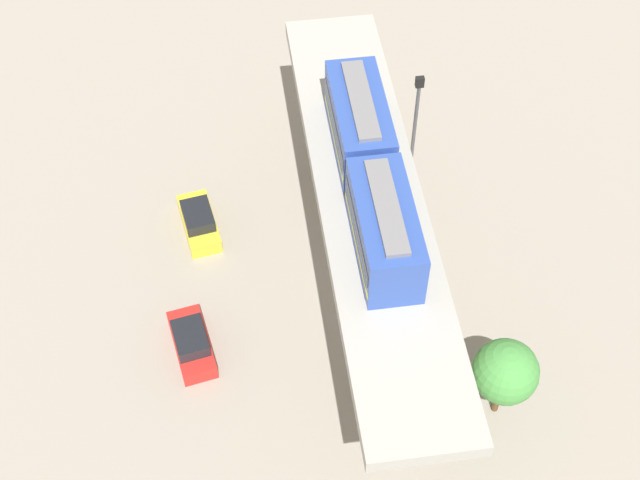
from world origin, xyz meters
TOP-DOWN VIEW (x-y plane):
  - ground_plane at (0.00, 0.00)m, footprint 120.00×120.00m
  - viaduct at (0.00, 0.00)m, footprint 5.20×28.00m
  - train at (0.00, 0.00)m, footprint 2.64×13.55m
  - parked_car_red at (9.72, 2.78)m, footprint 2.51×4.45m
  - parked_car_yellow at (8.88, -5.49)m, footprint 2.44×4.43m
  - tree_near_viaduct at (-5.29, 8.37)m, footprint 3.24×3.24m
  - signal_post at (-3.40, -5.26)m, footprint 0.44×0.28m

SIDE VIEW (x-z plane):
  - ground_plane at x=0.00m, z-range 0.00..0.00m
  - parked_car_red at x=9.72m, z-range -0.14..1.62m
  - parked_car_yellow at x=8.88m, z-range -0.14..1.62m
  - tree_near_viaduct at x=-5.29m, z-range 1.00..6.27m
  - signal_post at x=-3.40m, z-range 0.53..11.00m
  - viaduct at x=0.00m, z-range 1.97..9.85m
  - train at x=0.00m, z-range 7.79..11.03m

